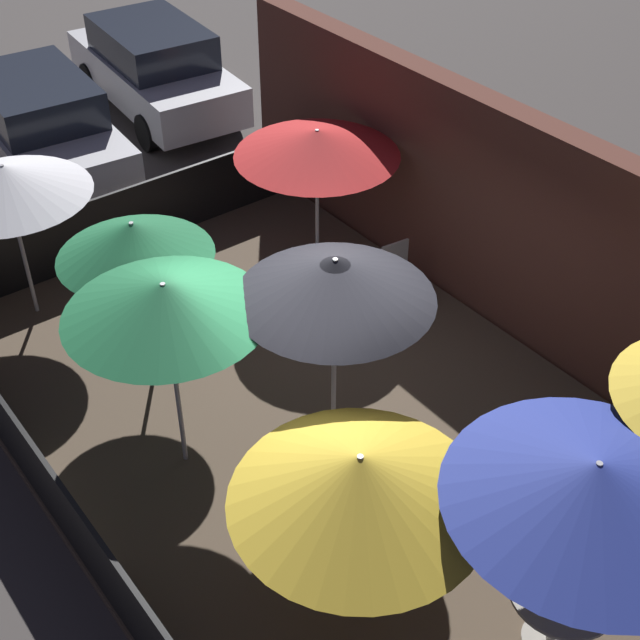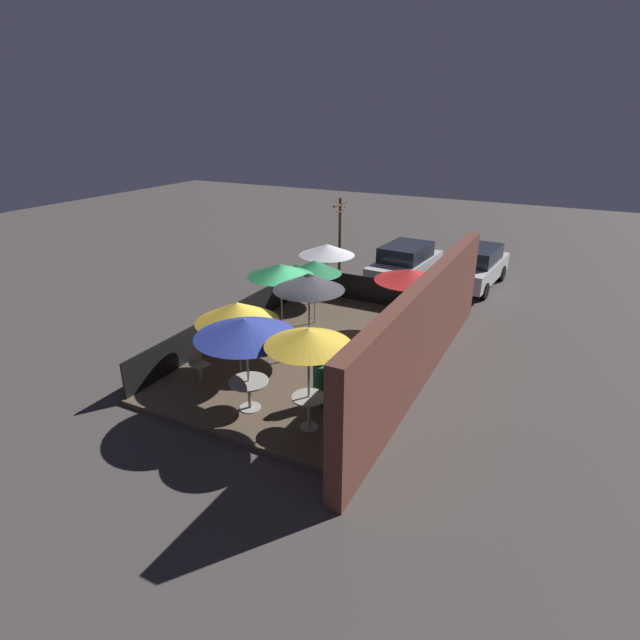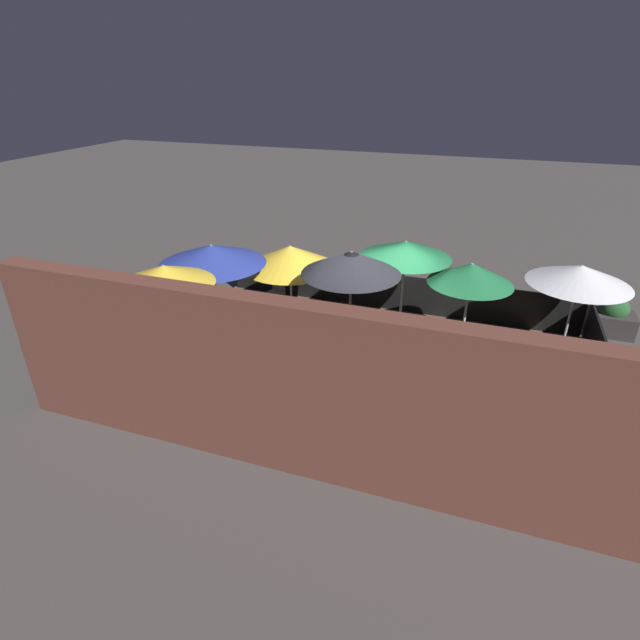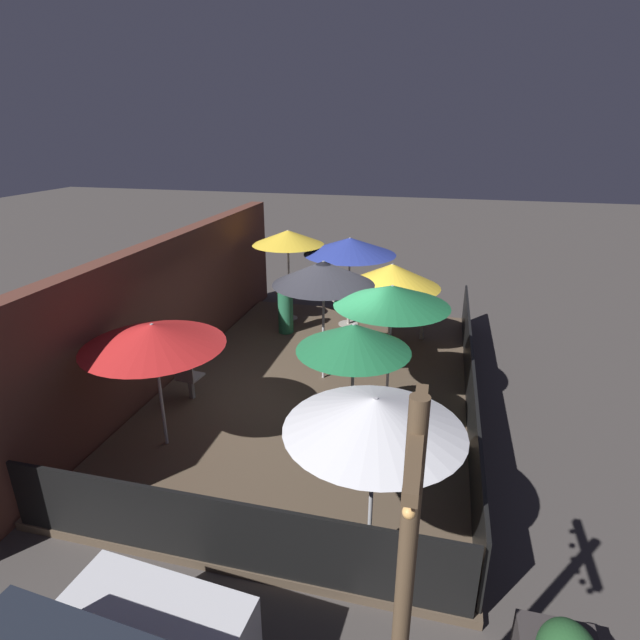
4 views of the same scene
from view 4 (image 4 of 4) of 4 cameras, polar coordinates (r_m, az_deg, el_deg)
The scene contains 19 objects.
ground_plane at distance 10.04m, azimuth -0.25°, elevation -8.03°, with size 60.00×60.00×0.00m, color #423D3A.
patio_deck at distance 10.01m, azimuth -0.25°, elevation -7.73°, with size 9.06×5.81×0.12m.
building_wall at distance 10.59m, azimuth -16.97°, elevation 1.16°, with size 10.66×0.36×2.88m.
fence_front at distance 9.55m, azimuth 16.75°, elevation -6.59°, with size 8.86×0.05×0.95m.
fence_side_left at distance 6.26m, azimuth -11.21°, elevation -22.75°, with size 0.05×5.61×0.95m.
patio_umbrella_0 at distance 12.76m, azimuth -3.68°, elevation 9.39°, with size 1.83×1.83×2.37m.
patio_umbrella_1 at distance 12.36m, azimuth 3.44°, elevation 8.43°, with size 2.28×2.28×2.27m.
patio_umbrella_2 at distance 11.04m, azimuth 8.22°, elevation 5.08°, with size 2.15×2.15×2.02m.
patio_umbrella_3 at distance 7.31m, azimuth 3.87°, elevation -2.00°, with size 1.71×1.71×2.12m.
patio_umbrella_4 at distance 5.43m, azimuth 6.28°, elevation -10.66°, with size 1.99×1.99×2.12m.
patio_umbrella_5 at distance 9.44m, azimuth 0.40°, elevation 5.40°, with size 1.96×1.96×2.44m.
patio_umbrella_6 at distance 7.80m, azimuth -18.56°, elevation -1.65°, with size 2.14×2.14×2.08m.
patio_umbrella_7 at distance 8.49m, azimuth 8.23°, elevation 2.76°, with size 1.98×1.98×2.31m.
dining_table_0 at distance 13.17m, azimuth -3.52°, elevation 2.67°, with size 0.75×0.75×0.78m.
dining_table_1 at distance 12.77m, azimuth 3.29°, elevation 1.94°, with size 0.92×0.92×0.72m.
patio_chair_0 at distance 9.56m, azimuth -14.86°, elevation -6.22°, with size 0.45×0.45×0.91m.
patio_chair_1 at distance 12.11m, azimuth 11.97°, elevation -0.05°, with size 0.49×0.49×0.91m.
patron_0 at distance 12.28m, azimuth -3.95°, elevation 1.15°, with size 0.50×0.50×1.29m.
light_post at distance 3.82m, azimuth 9.50°, elevation -29.05°, with size 1.10×0.12×3.52m.
Camera 4 is at (-8.49, -2.15, 4.90)m, focal length 28.00 mm.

